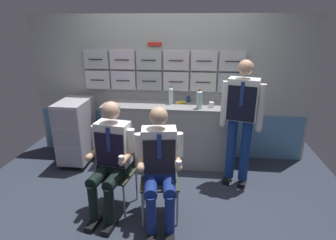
# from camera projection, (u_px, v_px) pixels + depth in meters

# --- Properties ---
(ground) EXTENTS (4.80, 4.80, 0.04)m
(ground) POSITION_uv_depth(u_px,v_px,m) (156.00, 206.00, 3.25)
(ground) COLOR #2D3341
(galley_bulkhead) EXTENTS (4.20, 0.14, 2.15)m
(galley_bulkhead) POSITION_uv_depth(u_px,v_px,m) (168.00, 89.00, 4.17)
(galley_bulkhead) COLOR #AEB3AC
(galley_bulkhead) RESTS_ON ground
(galley_counter) EXTENTS (1.93, 0.53, 0.92)m
(galley_counter) POSITION_uv_depth(u_px,v_px,m) (170.00, 134.00, 4.10)
(galley_counter) COLOR #9B999B
(galley_counter) RESTS_ON ground
(service_trolley) EXTENTS (0.40, 0.65, 0.97)m
(service_trolley) POSITION_uv_depth(u_px,v_px,m) (76.00, 130.00, 4.08)
(service_trolley) COLOR black
(service_trolley) RESTS_ON ground
(folding_chair_left) EXTENTS (0.46, 0.46, 0.84)m
(folding_chair_left) POSITION_uv_depth(u_px,v_px,m) (118.00, 163.00, 3.13)
(folding_chair_left) COLOR #A8AAAF
(folding_chair_left) RESTS_ON ground
(crew_member_left) EXTENTS (0.51, 0.65, 1.26)m
(crew_member_left) POSITION_uv_depth(u_px,v_px,m) (111.00, 155.00, 2.92)
(crew_member_left) COLOR black
(crew_member_left) RESTS_ON ground
(folding_chair_center) EXTENTS (0.46, 0.46, 0.84)m
(folding_chair_center) POSITION_uv_depth(u_px,v_px,m) (159.00, 169.00, 2.99)
(folding_chair_center) COLOR #A8AAAF
(folding_chair_center) RESTS_ON ground
(crew_member_center) EXTENTS (0.50, 0.64, 1.25)m
(crew_member_center) POSITION_uv_depth(u_px,v_px,m) (159.00, 163.00, 2.78)
(crew_member_center) COLOR black
(crew_member_center) RESTS_ON ground
(crew_member_standing) EXTENTS (0.50, 0.34, 1.63)m
(crew_member_standing) POSITION_uv_depth(u_px,v_px,m) (241.00, 114.00, 3.39)
(crew_member_standing) COLOR black
(crew_member_standing) RESTS_ON ground
(sparkling_bottle_green) EXTENTS (0.08, 0.08, 0.27)m
(sparkling_bottle_green) POSITION_uv_depth(u_px,v_px,m) (199.00, 99.00, 3.72)
(sparkling_bottle_green) COLOR silver
(sparkling_bottle_green) RESTS_ON galley_counter
(water_bottle_tall) EXTENTS (0.07, 0.07, 0.26)m
(water_bottle_tall) POSITION_uv_depth(u_px,v_px,m) (171.00, 95.00, 3.94)
(water_bottle_tall) COLOR silver
(water_bottle_tall) RESTS_ON galley_counter
(coffee_cup_white) EXTENTS (0.07, 0.07, 0.08)m
(coffee_cup_white) POSITION_uv_depth(u_px,v_px,m) (211.00, 105.00, 3.79)
(coffee_cup_white) COLOR silver
(coffee_cup_white) RESTS_ON galley_counter
(espresso_cup_small) EXTENTS (0.06, 0.06, 0.09)m
(espresso_cup_small) POSITION_uv_depth(u_px,v_px,m) (188.00, 99.00, 4.06)
(espresso_cup_small) COLOR navy
(espresso_cup_small) RESTS_ON galley_counter
(snack_banana) EXTENTS (0.17, 0.10, 0.04)m
(snack_banana) POSITION_uv_depth(u_px,v_px,m) (181.00, 102.00, 3.97)
(snack_banana) COLOR yellow
(snack_banana) RESTS_ON galley_counter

